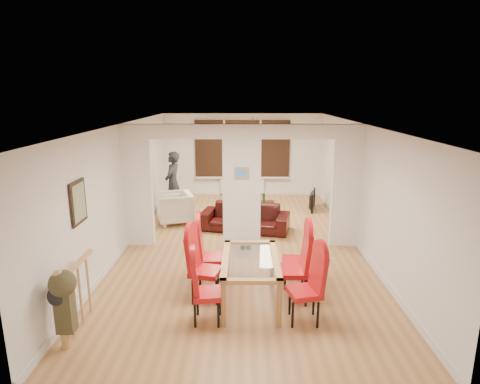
{
  "coord_description": "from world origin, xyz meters",
  "views": [
    {
      "loc": [
        0.03,
        -8.24,
        3.2
      ],
      "look_at": [
        -0.04,
        0.6,
        1.03
      ],
      "focal_mm": 30.0,
      "sensor_mm": 36.0,
      "label": 1
    }
  ],
  "objects_px": {
    "bowl": "(253,200)",
    "dining_chair_ra": "(304,287)",
    "armchair": "(175,208)",
    "dining_chair_lb": "(205,266)",
    "sofa": "(245,217)",
    "dining_chair_rb": "(293,266)",
    "bottle": "(264,198)",
    "person": "(173,183)",
    "coffee_table": "(256,206)",
    "dining_chair_la": "(207,289)",
    "dining_chair_rc": "(295,257)",
    "television": "(310,200)",
    "dining_chair_lc": "(212,253)",
    "dining_table": "(250,280)"
  },
  "relations": [
    {
      "from": "dining_table",
      "to": "dining_chair_la",
      "type": "bearing_deg",
      "value": -137.04
    },
    {
      "from": "dining_chair_rc",
      "to": "bowl",
      "type": "distance_m",
      "value": 4.66
    },
    {
      "from": "dining_chair_la",
      "to": "bottle",
      "type": "distance_m",
      "value": 5.66
    },
    {
      "from": "television",
      "to": "dining_chair_la",
      "type": "bearing_deg",
      "value": 171.02
    },
    {
      "from": "dining_chair_lc",
      "to": "coffee_table",
      "type": "distance_m",
      "value": 4.6
    },
    {
      "from": "dining_chair_lc",
      "to": "person",
      "type": "xyz_separation_m",
      "value": [
        -1.37,
        4.22,
        0.28
      ]
    },
    {
      "from": "bowl",
      "to": "dining_chair_rc",
      "type": "bearing_deg",
      "value": -82.77
    },
    {
      "from": "person",
      "to": "bowl",
      "type": "bearing_deg",
      "value": 110.88
    },
    {
      "from": "dining_table",
      "to": "dining_chair_rb",
      "type": "distance_m",
      "value": 0.7
    },
    {
      "from": "dining_chair_rb",
      "to": "person",
      "type": "bearing_deg",
      "value": 118.14
    },
    {
      "from": "dining_chair_lb",
      "to": "television",
      "type": "relative_size",
      "value": 1.21
    },
    {
      "from": "dining_chair_la",
      "to": "armchair",
      "type": "xyz_separation_m",
      "value": [
        -1.23,
        4.56,
        -0.12
      ]
    },
    {
      "from": "dining_chair_lc",
      "to": "sofa",
      "type": "bearing_deg",
      "value": 75.06
    },
    {
      "from": "dining_chair_ra",
      "to": "bottle",
      "type": "distance_m",
      "value": 5.55
    },
    {
      "from": "armchair",
      "to": "bowl",
      "type": "bearing_deg",
      "value": 102.94
    },
    {
      "from": "dining_chair_lb",
      "to": "armchair",
      "type": "height_order",
      "value": "dining_chair_lb"
    },
    {
      "from": "dining_table",
      "to": "dining_chair_lc",
      "type": "distance_m",
      "value": 0.9
    },
    {
      "from": "bowl",
      "to": "dining_chair_ra",
      "type": "bearing_deg",
      "value": -84.19
    },
    {
      "from": "armchair",
      "to": "sofa",
      "type": "bearing_deg",
      "value": 55.62
    },
    {
      "from": "dining_chair_la",
      "to": "bowl",
      "type": "height_order",
      "value": "dining_chair_la"
    },
    {
      "from": "person",
      "to": "television",
      "type": "height_order",
      "value": "person"
    },
    {
      "from": "sofa",
      "to": "dining_chair_rb",
      "type": "bearing_deg",
      "value": -65.27
    },
    {
      "from": "dining_table",
      "to": "dining_chair_la",
      "type": "xyz_separation_m",
      "value": [
        -0.62,
        -0.58,
        0.14
      ]
    },
    {
      "from": "dining_chair_ra",
      "to": "bottle",
      "type": "height_order",
      "value": "dining_chair_ra"
    },
    {
      "from": "dining_chair_lc",
      "to": "dining_chair_la",
      "type": "bearing_deg",
      "value": -92.14
    },
    {
      "from": "dining_chair_lb",
      "to": "dining_chair_la",
      "type": "bearing_deg",
      "value": -69.18
    },
    {
      "from": "person",
      "to": "television",
      "type": "relative_size",
      "value": 1.83
    },
    {
      "from": "coffee_table",
      "to": "bowl",
      "type": "height_order",
      "value": "bowl"
    },
    {
      "from": "dining_chair_rc",
      "to": "person",
      "type": "height_order",
      "value": "person"
    },
    {
      "from": "dining_table",
      "to": "dining_chair_rc",
      "type": "height_order",
      "value": "dining_chair_rc"
    },
    {
      "from": "television",
      "to": "person",
      "type": "bearing_deg",
      "value": 109.94
    },
    {
      "from": "dining_table",
      "to": "dining_chair_rb",
      "type": "relative_size",
      "value": 1.32
    },
    {
      "from": "dining_chair_rb",
      "to": "armchair",
      "type": "bearing_deg",
      "value": 121.28
    },
    {
      "from": "coffee_table",
      "to": "dining_chair_rb",
      "type": "bearing_deg",
      "value": -85.39
    },
    {
      "from": "dining_chair_rc",
      "to": "television",
      "type": "distance_m",
      "value": 4.8
    },
    {
      "from": "bottle",
      "to": "dining_chair_rc",
      "type": "bearing_deg",
      "value": -86.08
    },
    {
      "from": "armchair",
      "to": "person",
      "type": "relative_size",
      "value": 0.51
    },
    {
      "from": "dining_chair_lc",
      "to": "bottle",
      "type": "height_order",
      "value": "dining_chair_lc"
    },
    {
      "from": "armchair",
      "to": "bottle",
      "type": "distance_m",
      "value": 2.51
    },
    {
      "from": "sofa",
      "to": "person",
      "type": "bearing_deg",
      "value": 157.53
    },
    {
      "from": "dining_chair_ra",
      "to": "bottle",
      "type": "relative_size",
      "value": 3.57
    },
    {
      "from": "dining_chair_lb",
      "to": "dining_chair_rc",
      "type": "relative_size",
      "value": 1.07
    },
    {
      "from": "person",
      "to": "coffee_table",
      "type": "relative_size",
      "value": 1.64
    },
    {
      "from": "armchair",
      "to": "dining_chair_lc",
      "type": "bearing_deg",
      "value": 2.0
    },
    {
      "from": "dining_chair_lb",
      "to": "sofa",
      "type": "height_order",
      "value": "dining_chair_lb"
    },
    {
      "from": "dining_chair_rb",
      "to": "person",
      "type": "relative_size",
      "value": 0.69
    },
    {
      "from": "armchair",
      "to": "dining_chair_ra",
      "type": "bearing_deg",
      "value": 12.36
    },
    {
      "from": "dining_chair_ra",
      "to": "dining_chair_rb",
      "type": "relative_size",
      "value": 0.91
    },
    {
      "from": "armchair",
      "to": "dining_chair_lb",
      "type": "bearing_deg",
      "value": -1.21
    },
    {
      "from": "armchair",
      "to": "dining_chair_rb",
      "type": "bearing_deg",
      "value": 15.02
    }
  ]
}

